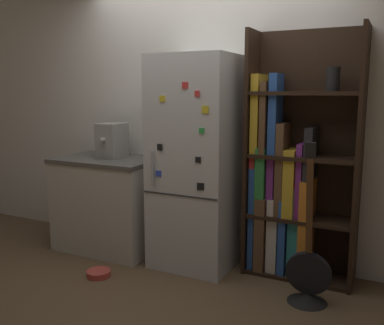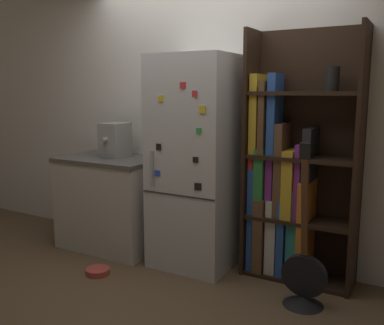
{
  "view_description": "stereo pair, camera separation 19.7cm",
  "coord_description": "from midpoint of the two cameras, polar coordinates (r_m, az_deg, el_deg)",
  "views": [
    {
      "loc": [
        1.59,
        -3.13,
        1.53
      ],
      "look_at": [
        -0.04,
        0.15,
        0.91
      ],
      "focal_mm": 40.0,
      "sensor_mm": 36.0,
      "label": 1
    },
    {
      "loc": [
        1.76,
        -3.04,
        1.53
      ],
      "look_at": [
        -0.04,
        0.15,
        0.91
      ],
      "focal_mm": 40.0,
      "sensor_mm": 36.0,
      "label": 2
    }
  ],
  "objects": [
    {
      "name": "espresso_machine",
      "position": [
        4.19,
        -8.89,
        3.0
      ],
      "size": [
        0.22,
        0.32,
        0.33
      ],
      "color": "#A5A39E",
      "rests_on": "kitchen_counter"
    },
    {
      "name": "ground_plane",
      "position": [
        3.83,
        0.91,
        -13.97
      ],
      "size": [
        16.0,
        16.0,
        0.0
      ],
      "primitive_type": "plane",
      "color": "brown"
    },
    {
      "name": "wall_back",
      "position": [
        3.94,
        4.29,
        6.23
      ],
      "size": [
        8.0,
        0.05,
        2.6
      ],
      "color": "white",
      "rests_on": "ground_plane"
    },
    {
      "name": "pet_bowl",
      "position": [
        3.78,
        -10.94,
        -14.0
      ],
      "size": [
        0.2,
        0.2,
        0.05
      ],
      "color": "#D84C3F",
      "rests_on": "ground_plane"
    },
    {
      "name": "guitar",
      "position": [
        3.29,
        16.39,
        -15.14
      ],
      "size": [
        0.33,
        0.29,
        1.19
      ],
      "color": "black",
      "rests_on": "ground_plane"
    },
    {
      "name": "bookshelf",
      "position": [
        3.57,
        14.39,
        -2.31
      ],
      "size": [
        0.88,
        0.35,
        2.01
      ],
      "color": "black",
      "rests_on": "ground_plane"
    },
    {
      "name": "kitchen_counter",
      "position": [
        4.27,
        -9.21,
        -5.23
      ],
      "size": [
        0.98,
        0.67,
        0.89
      ],
      "color": "beige",
      "rests_on": "ground_plane"
    },
    {
      "name": "refrigerator",
      "position": [
        3.69,
        2.03,
        -0.07
      ],
      "size": [
        0.68,
        0.63,
        1.82
      ],
      "color": "silver",
      "rests_on": "ground_plane"
    }
  ]
}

